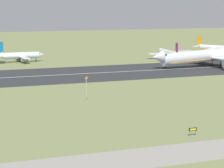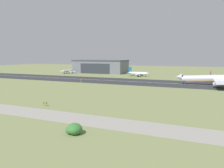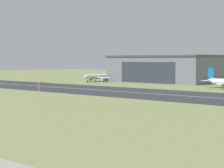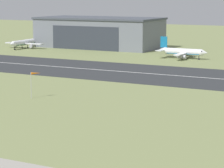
{
  "view_description": "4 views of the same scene",
  "coord_description": "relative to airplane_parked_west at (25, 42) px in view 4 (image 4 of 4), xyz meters",
  "views": [
    {
      "loc": [
        -42.91,
        -56.96,
        25.14
      ],
      "look_at": [
        8.39,
        71.17,
        4.0
      ],
      "focal_mm": 85.0,
      "sensor_mm": 36.0,
      "label": 1
    },
    {
      "loc": [
        65.53,
        -37.44,
        19.42
      ],
      "look_at": [
        12.23,
        84.79,
        2.45
      ],
      "focal_mm": 35.0,
      "sensor_mm": 36.0,
      "label": 2
    },
    {
      "loc": [
        97.13,
        -5.92,
        12.62
      ],
      "look_at": [
        11.31,
        85.74,
        5.61
      ],
      "focal_mm": 70.0,
      "sensor_mm": 36.0,
      "label": 3
    },
    {
      "loc": [
        81.11,
        -40.15,
        26.25
      ],
      "look_at": [
        14.99,
        84.49,
        2.46
      ],
      "focal_mm": 85.0,
      "sensor_mm": 36.0,
      "label": 4
    }
  ],
  "objects": [
    {
      "name": "runway_centreline",
      "position": [
        80.68,
        -50.56,
        -2.76
      ],
      "size": [
        410.93,
        0.7,
        0.01
      ],
      "primitive_type": "cube",
      "color": "silver",
      "rests_on": "runway_strip"
    },
    {
      "name": "hangar_building",
      "position": [
        30.69,
        20.89,
        4.74
      ],
      "size": [
        62.16,
        29.34,
        15.1
      ],
      "color": "slate",
      "rests_on": "ground_plane"
    },
    {
      "name": "ground_plane",
      "position": [
        80.68,
        -111.42,
        -2.83
      ],
      "size": [
        696.59,
        696.59,
        0.0
      ],
      "primitive_type": "plane",
      "color": "#7A8451"
    },
    {
      "name": "windsock_pole",
      "position": [
        81.51,
        -103.13,
        3.19
      ],
      "size": [
        1.84,
        2.38,
        6.72
      ],
      "color": "#B7B7BC",
      "rests_on": "ground_plane"
    },
    {
      "name": "airplane_parked_west",
      "position": [
        0.0,
        0.0,
        0.0
      ],
      "size": [
        20.92,
        25.76,
        8.89
      ],
      "color": "white",
      "rests_on": "ground_plane"
    },
    {
      "name": "runway_strip",
      "position": [
        80.68,
        -50.56,
        -2.8
      ],
      "size": [
        456.59,
        41.64,
        0.06
      ],
      "primitive_type": "cube",
      "color": "#2B2D30",
      "rests_on": "ground_plane"
    },
    {
      "name": "airplane_parked_east",
      "position": [
        85.14,
        -4.9,
        -0.01
      ],
      "size": [
        21.33,
        19.13,
        8.95
      ],
      "color": "white",
      "rests_on": "ground_plane"
    }
  ]
}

